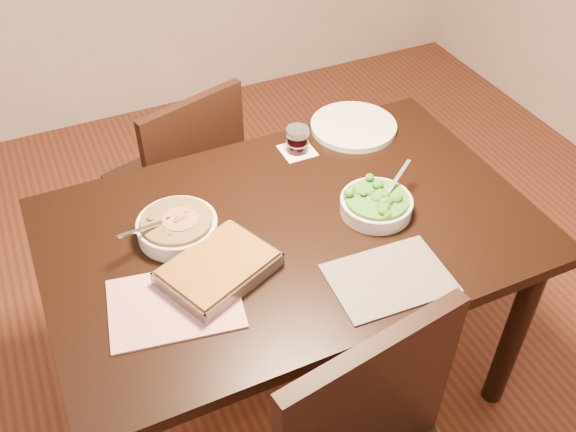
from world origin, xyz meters
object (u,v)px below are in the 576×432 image
at_px(baking_dish, 219,269).
at_px(dinner_plate, 353,126).
at_px(stew_bowl, 177,226).
at_px(broccoli_bowl, 376,204).
at_px(table, 291,249).
at_px(wine_tumbler, 297,139).
at_px(chair_far, 183,177).

bearing_deg(baking_dish, dinner_plate, 11.54).
bearing_deg(baking_dish, stew_bowl, 81.46).
xyz_separation_m(stew_bowl, baking_dish, (0.05, -0.20, -0.01)).
xyz_separation_m(stew_bowl, dinner_plate, (0.71, 0.26, -0.02)).
distance_m(stew_bowl, broccoli_bowl, 0.58).
relative_size(table, baking_dish, 4.06).
relative_size(baking_dish, wine_tumbler, 4.06).
relative_size(dinner_plate, chair_far, 0.34).
distance_m(broccoli_bowl, wine_tumbler, 0.38).
distance_m(broccoli_bowl, chair_far, 0.87).
xyz_separation_m(stew_bowl, chair_far, (0.17, 0.58, -0.29)).
height_order(table, dinner_plate, dinner_plate).
relative_size(stew_bowl, broccoli_bowl, 1.09).
bearing_deg(broccoli_bowl, dinner_plate, 69.59).
relative_size(stew_bowl, dinner_plate, 0.84).
relative_size(table, chair_far, 1.60).
xyz_separation_m(dinner_plate, chair_far, (-0.54, 0.32, -0.27)).
bearing_deg(stew_bowl, dinner_plate, 20.12).
bearing_deg(dinner_plate, stew_bowl, -159.88).
bearing_deg(chair_far, table, 84.15).
bearing_deg(table, stew_bowl, 162.13).
bearing_deg(dinner_plate, baking_dish, -145.25).
xyz_separation_m(baking_dish, wine_tumbler, (0.43, 0.42, 0.02)).
bearing_deg(table, wine_tumbler, 61.94).
height_order(wine_tumbler, dinner_plate, wine_tumbler).
height_order(stew_bowl, chair_far, chair_far).
height_order(dinner_plate, chair_far, chair_far).
distance_m(stew_bowl, baking_dish, 0.20).
relative_size(broccoli_bowl, chair_far, 0.26).
relative_size(stew_bowl, chair_far, 0.28).
distance_m(stew_bowl, chair_far, 0.67).
height_order(wine_tumbler, chair_far, chair_far).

